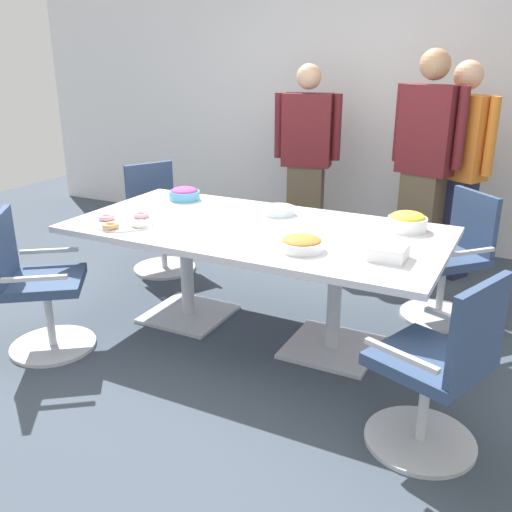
% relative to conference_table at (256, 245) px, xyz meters
% --- Properties ---
extents(ground_plane, '(10.00, 10.00, 0.01)m').
position_rel_conference_table_xyz_m(ground_plane, '(0.00, 0.00, -0.63)').
color(ground_plane, '#3D4754').
extents(back_wall, '(8.00, 0.10, 2.80)m').
position_rel_conference_table_xyz_m(back_wall, '(0.00, 2.40, 0.77)').
color(back_wall, white).
rests_on(back_wall, ground).
extents(conference_table, '(2.40, 1.20, 0.75)m').
position_rel_conference_table_xyz_m(conference_table, '(0.00, 0.00, 0.00)').
color(conference_table, silver).
rests_on(conference_table, ground).
extents(office_chair_0, '(0.73, 0.73, 0.91)m').
position_rel_conference_table_xyz_m(office_chair_0, '(-1.30, 0.71, -0.22)').
color(office_chair_0, silver).
rests_on(office_chair_0, ground).
extents(office_chair_1, '(0.75, 0.75, 0.91)m').
position_rel_conference_table_xyz_m(office_chair_1, '(-1.12, -0.83, -0.22)').
color(office_chair_1, silver).
rests_on(office_chair_1, ground).
extents(office_chair_2, '(0.70, 0.70, 0.91)m').
position_rel_conference_table_xyz_m(office_chair_2, '(1.30, -0.70, -0.22)').
color(office_chair_2, silver).
rests_on(office_chair_2, ground).
extents(office_chair_3, '(0.76, 0.76, 0.91)m').
position_rel_conference_table_xyz_m(office_chair_3, '(1.11, 0.84, -0.22)').
color(office_chair_3, silver).
rests_on(office_chair_3, ground).
extents(person_standing_0, '(0.61, 0.31, 1.72)m').
position_rel_conference_table_xyz_m(person_standing_0, '(-0.36, 1.75, 0.27)').
color(person_standing_0, brown).
rests_on(person_standing_0, ground).
extents(person_standing_1, '(0.60, 0.35, 1.84)m').
position_rel_conference_table_xyz_m(person_standing_1, '(0.74, 1.58, 0.34)').
color(person_standing_1, brown).
rests_on(person_standing_1, ground).
extents(person_standing_2, '(0.58, 0.40, 1.75)m').
position_rel_conference_table_xyz_m(person_standing_2, '(0.97, 1.71, 0.29)').
color(person_standing_2, '#232842').
rests_on(person_standing_2, ground).
extents(snack_bowl_candy_mix, '(0.23, 0.23, 0.10)m').
position_rel_conference_table_xyz_m(snack_bowl_candy_mix, '(-0.80, 0.39, 0.17)').
color(snack_bowl_candy_mix, '#4C9EC6').
rests_on(snack_bowl_candy_mix, conference_table).
extents(snack_bowl_pretzels, '(0.25, 0.25, 0.08)m').
position_rel_conference_table_xyz_m(snack_bowl_pretzels, '(0.44, -0.29, 0.17)').
color(snack_bowl_pretzels, white).
rests_on(snack_bowl_pretzels, conference_table).
extents(snack_bowl_chips_yellow, '(0.24, 0.24, 0.12)m').
position_rel_conference_table_xyz_m(snack_bowl_chips_yellow, '(0.88, 0.37, 0.18)').
color(snack_bowl_chips_yellow, white).
rests_on(snack_bowl_chips_yellow, conference_table).
extents(donut_platter, '(0.40, 0.40, 0.04)m').
position_rel_conference_table_xyz_m(donut_platter, '(-0.79, -0.34, 0.14)').
color(donut_platter, white).
rests_on(donut_platter, conference_table).
extents(plate_stack, '(0.23, 0.23, 0.05)m').
position_rel_conference_table_xyz_m(plate_stack, '(0.01, 0.34, 0.15)').
color(plate_stack, white).
rests_on(plate_stack, conference_table).
extents(napkin_pile, '(0.19, 0.19, 0.08)m').
position_rel_conference_table_xyz_m(napkin_pile, '(0.91, -0.21, 0.17)').
color(napkin_pile, white).
rests_on(napkin_pile, conference_table).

